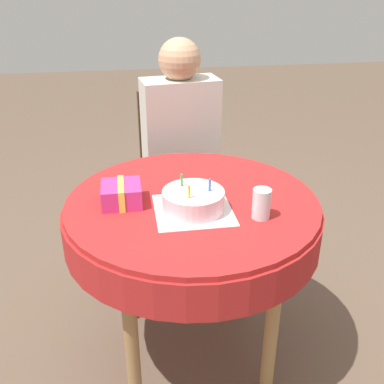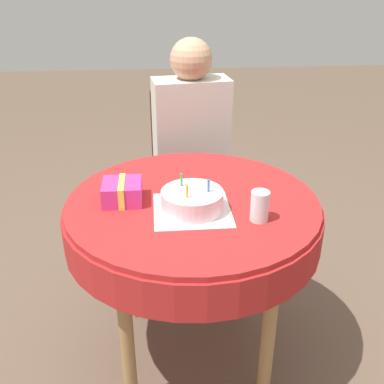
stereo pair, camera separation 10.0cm
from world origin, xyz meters
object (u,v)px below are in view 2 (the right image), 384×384
(birthday_cake, at_px, (192,200))
(drinking_glass, at_px, (260,206))
(gift_box, at_px, (122,192))
(person, at_px, (192,137))
(chair, at_px, (189,171))

(birthday_cake, xyz_separation_m, drinking_glass, (0.21, -0.08, 0.01))
(gift_box, bearing_deg, person, 66.27)
(person, bearing_deg, drinking_glass, -87.46)
(chair, bearing_deg, drinking_glass, -87.70)
(chair, xyz_separation_m, person, (0.01, -0.09, 0.22))
(person, relative_size, drinking_glass, 11.64)
(chair, xyz_separation_m, gift_box, (-0.30, -0.79, 0.28))
(chair, relative_size, birthday_cake, 4.30)
(birthday_cake, relative_size, drinking_glass, 2.06)
(chair, distance_m, gift_box, 0.88)
(person, bearing_deg, birthday_cake, -101.86)
(gift_box, bearing_deg, birthday_cake, -20.19)
(birthday_cake, height_order, gift_box, birthday_cake)
(chair, distance_m, birthday_cake, 0.92)
(birthday_cake, distance_m, drinking_glass, 0.23)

